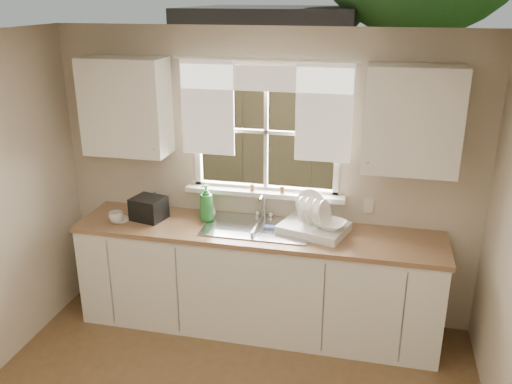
% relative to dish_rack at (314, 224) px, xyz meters
% --- Properties ---
extents(room_walls, '(3.62, 4.02, 2.50)m').
position_rel_dish_rack_xyz_m(room_walls, '(-0.46, -1.81, 0.26)').
color(room_walls, beige).
rests_on(room_walls, ground).
extents(ceiling, '(3.60, 4.00, 0.02)m').
position_rel_dish_rack_xyz_m(ceiling, '(-0.46, -1.74, 1.52)').
color(ceiling, silver).
rests_on(ceiling, room_walls).
extents(window, '(1.38, 0.16, 1.06)m').
position_rel_dish_rack_xyz_m(window, '(-0.46, 0.26, 0.51)').
color(window, white).
rests_on(window, room_walls).
extents(curtains, '(1.50, 0.03, 0.81)m').
position_rel_dish_rack_xyz_m(curtains, '(-0.46, 0.20, 0.96)').
color(curtains, white).
rests_on(curtains, room_walls).
extents(base_cabinets, '(3.00, 0.62, 0.87)m').
position_rel_dish_rack_xyz_m(base_cabinets, '(-0.46, -0.06, -0.54)').
color(base_cabinets, white).
rests_on(base_cabinets, ground).
extents(countertop, '(3.04, 0.65, 0.04)m').
position_rel_dish_rack_xyz_m(countertop, '(-0.46, -0.06, -0.09)').
color(countertop, '#906948').
rests_on(countertop, base_cabinets).
extents(upper_cabinet_left, '(0.70, 0.33, 0.80)m').
position_rel_dish_rack_xyz_m(upper_cabinet_left, '(-1.61, 0.08, 0.87)').
color(upper_cabinet_left, white).
rests_on(upper_cabinet_left, room_walls).
extents(upper_cabinet_right, '(0.70, 0.33, 0.80)m').
position_rel_dish_rack_xyz_m(upper_cabinet_right, '(0.69, 0.08, 0.87)').
color(upper_cabinet_right, white).
rests_on(upper_cabinet_right, room_walls).
extents(wall_outlet, '(0.08, 0.01, 0.12)m').
position_rel_dish_rack_xyz_m(wall_outlet, '(0.42, 0.24, 0.10)').
color(wall_outlet, beige).
rests_on(wall_outlet, room_walls).
extents(sill_jars, '(0.30, 0.04, 0.06)m').
position_rel_dish_rack_xyz_m(sill_jars, '(-0.43, 0.20, 0.20)').
color(sill_jars, brown).
rests_on(sill_jars, window).
extents(sink, '(0.88, 0.52, 0.40)m').
position_rel_dish_rack_xyz_m(sink, '(-0.46, -0.03, -0.14)').
color(sink, '#B7B7BC').
rests_on(sink, countertop).
extents(dish_rack, '(0.60, 0.52, 0.32)m').
position_rel_dish_rack_xyz_m(dish_rack, '(0.00, 0.00, 0.00)').
color(dish_rack, white).
rests_on(dish_rack, countertop).
extents(bowl, '(0.30, 0.30, 0.06)m').
position_rel_dish_rack_xyz_m(bowl, '(0.14, -0.05, 0.03)').
color(bowl, white).
rests_on(bowl, dish_rack).
extents(soap_bottle_a, '(0.16, 0.16, 0.32)m').
position_rel_dish_rack_xyz_m(soap_bottle_a, '(-0.92, 0.03, 0.10)').
color(soap_bottle_a, '#2B8437').
rests_on(soap_bottle_a, countertop).
extents(soap_bottle_b, '(0.10, 0.10, 0.18)m').
position_rel_dish_rack_xyz_m(soap_bottle_b, '(-1.42, 0.13, 0.02)').
color(soap_bottle_b, blue).
rests_on(soap_bottle_b, countertop).
extents(soap_bottle_c, '(0.16, 0.16, 0.18)m').
position_rel_dish_rack_xyz_m(soap_bottle_c, '(-0.92, 0.07, 0.02)').
color(soap_bottle_c, beige).
rests_on(soap_bottle_c, countertop).
extents(saucer, '(0.16, 0.16, 0.01)m').
position_rel_dish_rack_xyz_m(saucer, '(-1.65, -0.13, -0.06)').
color(saucer, silver).
rests_on(saucer, countertop).
extents(cup, '(0.14, 0.14, 0.10)m').
position_rel_dish_rack_xyz_m(cup, '(-1.65, -0.19, -0.02)').
color(cup, silver).
rests_on(cup, countertop).
extents(black_appliance, '(0.31, 0.28, 0.19)m').
position_rel_dish_rack_xyz_m(black_appliance, '(-1.41, -0.05, 0.03)').
color(black_appliance, black).
rests_on(black_appliance, countertop).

